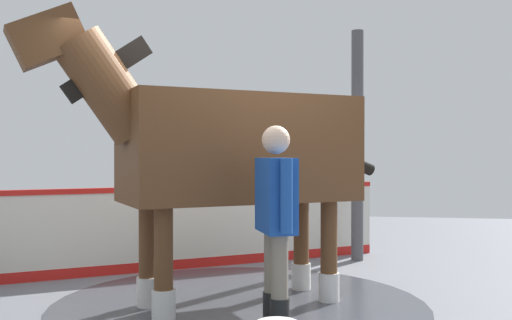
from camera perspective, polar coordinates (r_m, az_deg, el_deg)
name	(u,v)px	position (r m, az deg, el deg)	size (l,w,h in m)	color
ground_plane	(240,304)	(5.64, -1.60, -13.98)	(16.00, 16.00, 0.02)	slate
wet_patch	(240,303)	(5.62, -1.60, -13.91)	(3.52, 3.52, 0.00)	#42444C
barrier_wall	(181,231)	(7.23, -7.42, -6.91)	(4.68, 3.20, 1.02)	silver
roof_post_far	(357,146)	(7.81, 9.93, 1.41)	(0.16, 0.16, 3.05)	#4C4C51
horse	(227,149)	(5.39, -2.85, 1.11)	(3.05, 2.26, 2.63)	brown
handler	(276,216)	(4.47, 1.96, -5.51)	(0.39, 0.62, 1.63)	black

